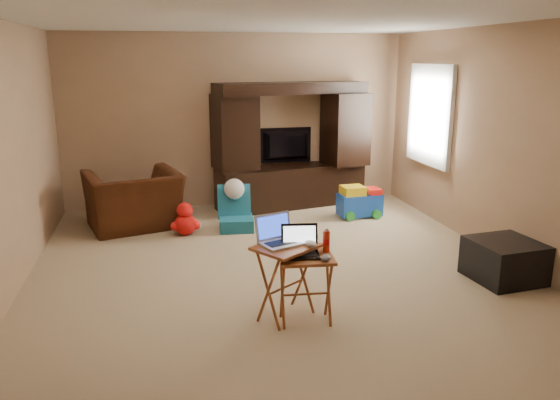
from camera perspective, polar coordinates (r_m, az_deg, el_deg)
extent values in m
plane|color=#CAB58C|center=(5.77, -0.43, -7.22)|extent=(5.50, 5.50, 0.00)
plane|color=silver|center=(5.37, -0.49, 18.40)|extent=(5.50, 5.50, 0.00)
plane|color=tan|center=(8.11, -4.57, 8.24)|extent=(5.00, 0.00, 5.00)
plane|color=tan|center=(2.87, 11.14, -3.86)|extent=(5.00, 0.00, 5.00)
plane|color=tan|center=(5.49, -26.96, 3.63)|extent=(0.00, 5.50, 5.50)
plane|color=tan|center=(6.43, 22.00, 5.55)|extent=(0.00, 5.50, 5.50)
plane|color=white|center=(7.72, 15.51, 8.55)|extent=(0.00, 1.20, 1.20)
cube|color=white|center=(7.71, 15.38, 8.55)|extent=(0.06, 1.14, 1.34)
cube|color=black|center=(8.00, 1.18, 5.71)|extent=(2.28, 0.98, 1.81)
imported|color=black|center=(8.21, 0.82, 5.68)|extent=(0.93, 0.17, 0.53)
imported|color=#441F0E|center=(7.29, -15.04, -0.01)|extent=(1.35, 1.25, 0.74)
cube|color=black|center=(5.88, 22.40, -5.86)|extent=(0.68, 0.68, 0.40)
cube|color=#A85628|center=(4.64, 0.65, -8.54)|extent=(0.63, 0.61, 0.65)
cube|color=brown|center=(4.57, 2.70, -9.34)|extent=(0.48, 0.40, 0.58)
cube|color=silver|center=(4.50, 0.21, -3.24)|extent=(0.41, 0.38, 0.24)
cube|color=black|center=(4.43, 2.19, -4.42)|extent=(0.34, 0.30, 0.24)
ellipsoid|color=silver|center=(4.49, 3.24, -4.56)|extent=(0.12, 0.15, 0.05)
ellipsoid|color=#46464C|center=(4.38, 4.81, -6.02)|extent=(0.11, 0.14, 0.05)
cylinder|color=#B61D0B|center=(4.56, 4.86, -4.33)|extent=(0.06, 0.06, 0.18)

